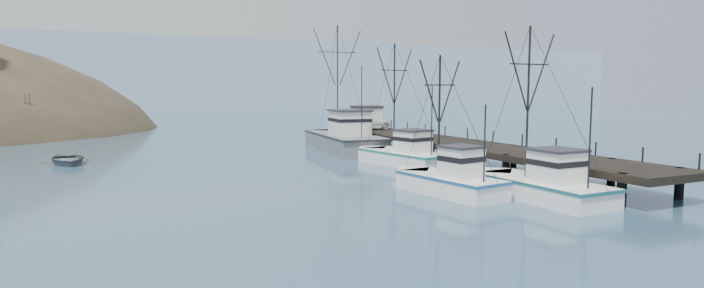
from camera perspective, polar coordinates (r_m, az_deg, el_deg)
name	(u,v)px	position (r m, az deg, el deg)	size (l,w,h in m)	color
ground	(419,212)	(31.40, 6.97, -6.99)	(400.00, 400.00, 0.00)	#2F516A
pier	(455,145)	(52.00, 10.66, -0.06)	(6.00, 44.00, 2.00)	black
distant_ridge	(178,108)	(197.76, -17.60, 3.55)	(360.00, 40.00, 26.00)	#9EB2C6
distant_ridge_far	(14,109)	(212.31, -31.67, 3.09)	(180.00, 25.00, 18.00)	silver
trawler_near	(537,185)	(36.66, 18.67, -4.10)	(3.79, 10.99, 11.20)	white
trawler_mid	(447,181)	(36.77, 9.82, -3.84)	(4.16, 9.33, 9.46)	white
trawler_far	(401,155)	(50.19, 5.13, -1.20)	(5.28, 11.13, 11.34)	white
work_vessel	(342,139)	(61.82, -1.00, 0.53)	(6.72, 17.66, 14.42)	slate
pier_shed	(367,117)	(67.16, 1.53, 2.82)	(3.00, 3.20, 2.80)	silver
pickup_truck	(368,123)	(65.30, 1.65, 2.22)	(2.74, 5.94, 1.65)	white
motorboat	(68,164)	(56.76, -27.45, -1.85)	(4.19, 5.87, 1.22)	#585C62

